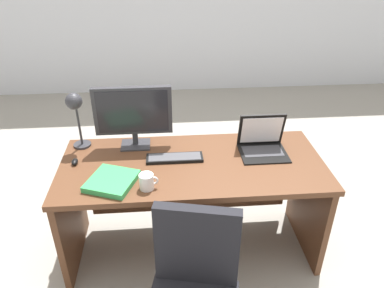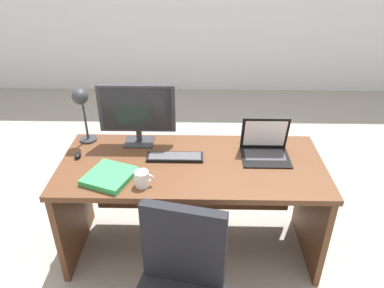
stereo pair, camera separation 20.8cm
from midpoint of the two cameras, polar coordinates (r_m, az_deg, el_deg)
ground at (r=4.06m, az=1.88°, el=-0.44°), size 12.00×12.00×0.00m
desk at (r=2.55m, az=2.35°, el=-6.50°), size 1.71×0.75×0.76m
monitor at (r=2.50m, az=-6.20°, el=5.12°), size 0.52×0.16×0.43m
laptop at (r=2.52m, az=13.59°, el=0.04°), size 0.31×0.27×0.26m
keyboard at (r=2.42m, az=-0.21°, el=-2.08°), size 0.37×0.11×0.02m
mouse at (r=2.52m, az=-15.06°, el=-1.79°), size 0.04×0.07×0.03m
desk_lamp at (r=2.57m, az=-14.57°, el=6.00°), size 0.12×0.15×0.40m
book at (r=2.26m, az=-10.13°, el=-5.01°), size 0.34×0.34×0.04m
coffee_mug at (r=2.16m, az=-5.00°, el=-5.45°), size 0.11×0.09×0.10m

